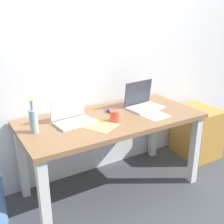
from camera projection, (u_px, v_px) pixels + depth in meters
ground_plane at (112, 187)px, 2.66m from camera, size 8.00×8.00×0.00m
back_wall at (88, 46)px, 2.56m from camera, size 5.20×0.08×2.60m
desk at (112, 128)px, 2.44m from camera, size 1.61×0.75×0.73m
laptop_left at (72, 117)px, 2.28m from camera, size 0.33×0.25×0.22m
laptop_right at (143, 102)px, 2.63m from camera, size 0.35×0.26×0.25m
beer_bottle at (34, 120)px, 2.07m from camera, size 0.06×0.06×0.26m
computer_mouse at (110, 110)px, 2.53m from camera, size 0.07×0.11×0.03m
coffee_mug at (114, 116)px, 2.30m from camera, size 0.08×0.08×0.09m
paper_yellow_folder at (98, 125)px, 2.24m from camera, size 0.32×0.36×0.00m
paper_sheet_front_right at (152, 114)px, 2.48m from camera, size 0.23×0.31×0.00m
filing_cabinet at (197, 132)px, 3.20m from camera, size 0.40×0.48×0.57m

